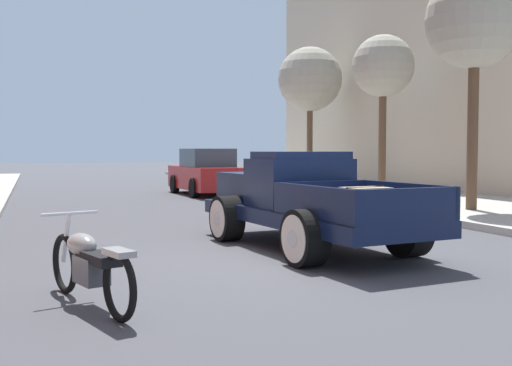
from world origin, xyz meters
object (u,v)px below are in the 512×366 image
Objects in this scene: motorcycle_parked at (89,264)px; car_background_red at (206,173)px; street_tree_second at (383,68)px; hotrod_truck_navy at (302,201)px; street_tree_nearest at (475,22)px; street_tree_third at (310,80)px.

motorcycle_parked is 0.47× the size of car_background_red.
hotrod_truck_navy is at bearing -127.87° from street_tree_second.
street_tree_second is at bearing 52.13° from hotrod_truck_navy.
hotrod_truck_navy is 4.68m from motorcycle_parked.
motorcycle_parked is 0.36× the size of street_tree_nearest.
street_tree_nearest is at bearing 31.31° from motorcycle_parked.
motorcycle_parked is (-3.68, -2.87, -0.31)m from hotrod_truck_navy.
car_background_red is at bearing 155.23° from street_tree_second.
street_tree_second is at bearing -24.77° from car_background_red.
car_background_red is 0.76× the size of street_tree_nearest.
hotrod_truck_navy is 17.96m from street_tree_third.
street_tree_third is at bearing 82.68° from street_tree_nearest.
street_tree_nearest is (5.84, 2.93, 3.94)m from hotrod_truck_navy.
street_tree_third reaches higher than motorcycle_parked.
street_tree_second is at bearing 48.12° from motorcycle_parked.
street_tree_third is (7.50, 15.82, 3.98)m from hotrod_truck_navy.
street_tree_nearest is 6.59m from street_tree_second.
street_tree_nearest is at bearing -65.00° from car_background_red.
street_tree_nearest is at bearing -97.32° from street_tree_third.
car_background_red reaches higher than hotrod_truck_navy.
hotrod_truck_navy is 0.84× the size of street_tree_third.
hotrod_truck_navy is 12.41m from street_tree_second.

